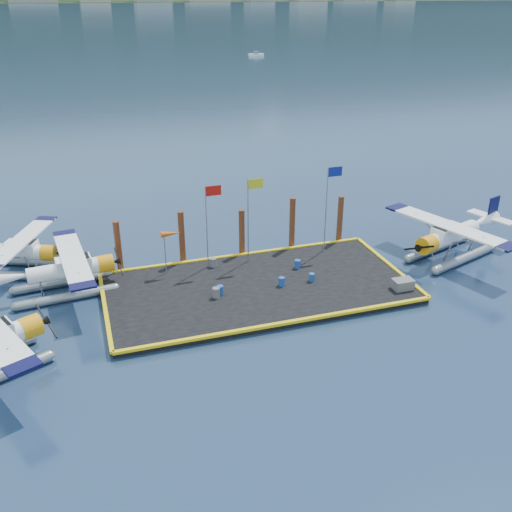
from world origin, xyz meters
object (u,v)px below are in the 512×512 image
at_px(drum_5, 213,262).
at_px(drum_2, 282,281).
at_px(flagpole_yellow, 251,208).
at_px(flagpole_blue, 329,197).
at_px(seaplane_c, 18,254).
at_px(piling_2, 242,234).
at_px(drum_1, 312,277).
at_px(piling_1, 182,239).
at_px(flagpole_red, 209,214).
at_px(seaplane_d, 450,238).
at_px(crate, 403,284).
at_px(drum_0, 220,290).
at_px(piling_3, 292,225).
at_px(piling_0, 119,248).
at_px(drum_3, 216,293).
at_px(windsock, 171,235).
at_px(piling_4, 340,221).
at_px(seaplane_b, 69,272).
at_px(drum_4, 298,264).

bearing_deg(drum_5, drum_2, -48.92).
height_order(flagpole_yellow, flagpole_blue, flagpole_blue).
relative_size(seaplane_c, piling_2, 2.41).
xyz_separation_m(drum_1, piling_1, (-7.69, 5.90, 1.42)).
relative_size(flagpole_red, piling_1, 1.43).
height_order(seaplane_d, crate, seaplane_d).
xyz_separation_m(seaplane_c, flagpole_yellow, (16.03, -4.05, 3.06)).
xyz_separation_m(drum_0, piling_3, (7.21, 5.79, 1.45)).
distance_m(flagpole_yellow, piling_0, 9.67).
relative_size(flagpole_yellow, piling_0, 1.55).
xyz_separation_m(drum_3, flagpole_red, (0.76, 4.51, 3.66)).
relative_size(seaplane_d, piling_0, 2.62).
xyz_separation_m(windsock, piling_1, (1.03, 1.60, -1.13)).
height_order(seaplane_c, piling_4, piling_4).
relative_size(drum_0, piling_1, 0.14).
xyz_separation_m(piling_2, piling_3, (4.00, 0.00, 0.25)).
height_order(flagpole_red, piling_2, flagpole_red).
bearing_deg(drum_1, piling_1, 142.50).
bearing_deg(piling_2, piling_1, 180.00).
xyz_separation_m(piling_2, piling_4, (8.00, 0.00, 0.10)).
relative_size(seaplane_d, windsock, 3.36).
distance_m(seaplane_c, piling_3, 19.99).
relative_size(seaplane_b, drum_3, 14.47).
xyz_separation_m(seaplane_b, piling_3, (16.46, 1.78, 0.65)).
relative_size(crate, piling_4, 0.33).
bearing_deg(piling_0, drum_3, -48.28).
relative_size(drum_2, drum_3, 0.88).
bearing_deg(drum_4, flagpole_red, 159.86).
height_order(piling_1, piling_4, piling_1).
xyz_separation_m(seaplane_b, flagpole_yellow, (12.66, 0.18, 3.01)).
distance_m(flagpole_blue, windsock, 11.81).
bearing_deg(seaplane_c, windsock, 91.51).
distance_m(drum_5, piling_2, 3.34).
bearing_deg(drum_2, piling_0, 149.64).
xyz_separation_m(drum_3, piling_4, (11.55, 6.11, 1.26)).
bearing_deg(piling_0, piling_3, 0.00).
xyz_separation_m(drum_5, flagpole_blue, (8.83, 0.08, 3.97)).
bearing_deg(piling_2, piling_0, 180.00).
bearing_deg(seaplane_d, piling_0, 59.18).
bearing_deg(drum_1, drum_0, 178.99).
bearing_deg(drum_2, windsock, 146.88).
xyz_separation_m(seaplane_c, windsock, (10.30, -4.05, 1.77)).
bearing_deg(drum_3, piling_1, 98.81).
relative_size(flagpole_blue, piling_3, 1.51).
bearing_deg(piling_0, seaplane_c, 160.28).
relative_size(windsock, piling_1, 0.74).
distance_m(seaplane_d, drum_4, 11.73).
relative_size(drum_0, flagpole_blue, 0.09).
xyz_separation_m(drum_1, piling_4, (4.81, 5.90, 1.32)).
height_order(drum_5, windsock, windsock).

